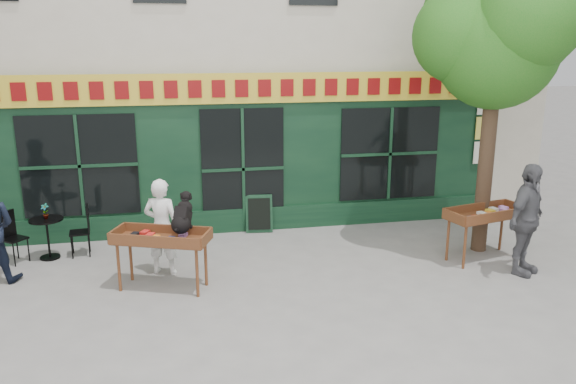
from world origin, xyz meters
name	(u,v)px	position (x,y,z in m)	size (l,w,h in m)	color
ground	(261,273)	(0.00, 0.00, 0.00)	(80.00, 80.00, 0.00)	slate
street_tree	(498,29)	(4.34, 0.36, 4.11)	(3.05, 2.90, 5.60)	#382619
book_cart_center	(161,240)	(-1.64, -0.32, 0.82)	(1.62, 1.12, 0.99)	brown
dog	(182,212)	(-1.29, -0.37, 1.29)	(0.34, 0.60, 0.60)	black
woman	(162,227)	(-1.64, 0.33, 0.84)	(0.61, 0.40, 1.68)	white
book_cart_right	(486,216)	(4.12, -0.16, 0.82)	(1.60, 0.96, 0.99)	brown
man_right	(526,220)	(4.42, -0.91, 0.97)	(1.13, 0.47, 1.94)	#505155
bistro_table	(47,230)	(-3.73, 1.46, 0.54)	(0.60, 0.60, 0.76)	black
bistro_chair_left	(10,233)	(-4.35, 1.41, 0.56)	(0.51, 0.51, 0.95)	black
bistro_chair_right	(84,226)	(-3.09, 1.52, 0.56)	(0.40, 0.40, 0.95)	black
potted_plant	(45,211)	(-3.73, 1.46, 0.91)	(0.15, 0.10, 0.29)	gray
chalkboard	(259,214)	(0.31, 2.19, 0.40)	(0.58, 0.25, 0.79)	black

